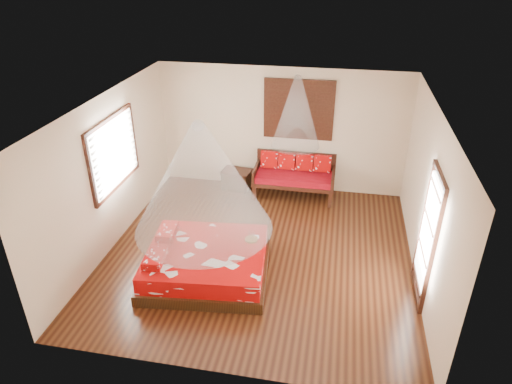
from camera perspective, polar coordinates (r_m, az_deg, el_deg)
room at (r=7.76m, az=0.41°, el=0.81°), size 5.54×5.54×2.84m
bed at (r=7.90m, az=-6.31°, el=-8.69°), size 2.23×2.05×0.64m
daybed at (r=10.22m, az=4.82°, el=2.27°), size 1.79×0.79×0.95m
storage_chest at (r=10.61m, az=-2.42°, el=1.60°), size 0.71×0.56×0.45m
shutter_panel at (r=10.02m, az=5.36°, el=10.20°), size 1.52×0.06×1.32m
window_left at (r=8.66m, az=-17.31°, el=4.67°), size 0.10×1.74×1.34m
glazed_door at (r=7.46m, az=20.60°, el=-5.37°), size 0.08×1.02×2.16m
wine_tray at (r=7.92m, az=-0.59°, el=-5.73°), size 0.23×0.23×0.19m
mosquito_net_main at (r=7.06m, az=-6.85°, el=1.75°), size 2.22×2.22×1.80m
mosquito_net_daybed at (r=9.55m, az=5.09°, el=9.94°), size 1.03×1.03×1.50m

